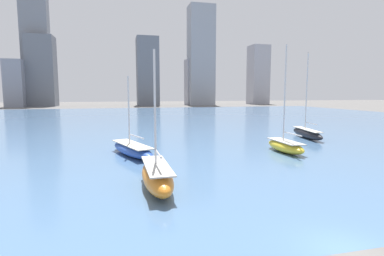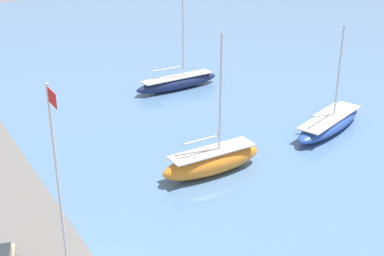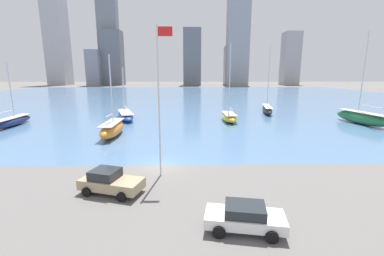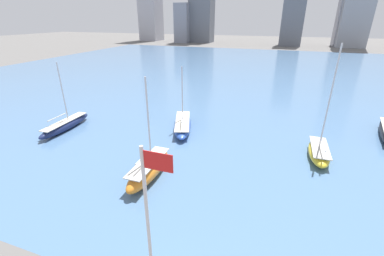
{
  "view_description": "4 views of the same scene",
  "coord_description": "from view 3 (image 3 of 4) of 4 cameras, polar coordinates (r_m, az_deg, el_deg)",
  "views": [
    {
      "loc": [
        -10.48,
        -11.37,
        7.61
      ],
      "look_at": [
        -2.81,
        19.99,
        3.78
      ],
      "focal_mm": 28.0,
      "sensor_mm": 36.0,
      "label": 1
    },
    {
      "loc": [
        22.76,
        -8.29,
        19.66
      ],
      "look_at": [
        -5.55,
        8.56,
        5.3
      ],
      "focal_mm": 50.0,
      "sensor_mm": 36.0,
      "label": 2
    },
    {
      "loc": [
        2.53,
        -22.88,
        8.46
      ],
      "look_at": [
        3.15,
        8.2,
        1.84
      ],
      "focal_mm": 24.0,
      "sensor_mm": 36.0,
      "label": 3
    },
    {
      "loc": [
        4.5,
        -9.13,
        16.12
      ],
      "look_at": [
        -4.56,
        16.74,
        4.25
      ],
      "focal_mm": 24.0,
      "sensor_mm": 36.0,
      "label": 4
    }
  ],
  "objects": [
    {
      "name": "ground_plane",
      "position": [
        24.53,
        -7.07,
        -8.26
      ],
      "size": [
        500.0,
        500.0,
        0.0
      ],
      "primitive_type": "plane",
      "color": "#605E5B"
    },
    {
      "name": "harbor_water",
      "position": [
        93.3,
        -2.72,
        6.8
      ],
      "size": [
        180.0,
        140.0,
        0.0
      ],
      "color": "#4C7099",
      "rests_on": "ground_plane"
    },
    {
      "name": "flag_pole",
      "position": [
        20.72,
        -7.25,
        6.59
      ],
      "size": [
        1.24,
        0.14,
        12.09
      ],
      "color": "silver",
      "rests_on": "ground_plane"
    },
    {
      "name": "distant_city_skyline",
      "position": [
        196.45,
        -8.45,
        17.0
      ],
      "size": [
        184.23,
        22.64,
        72.85
      ],
      "color": "#A8A8B2",
      "rests_on": "ground_plane"
    },
    {
      "name": "sailboat_yellow",
      "position": [
        46.61,
        8.24,
        2.51
      ],
      "size": [
        2.44,
        7.48,
        13.61
      ],
      "rotation": [
        0.0,
        0.0,
        0.01
      ],
      "color": "yellow",
      "rests_on": "harbor_water"
    },
    {
      "name": "sailboat_black",
      "position": [
        58.39,
        16.35,
        4.09
      ],
      "size": [
        3.73,
        10.9,
        14.26
      ],
      "rotation": [
        0.0,
        0.0,
        -0.19
      ],
      "color": "black",
      "rests_on": "harbor_water"
    },
    {
      "name": "sailboat_blue",
      "position": [
        49.98,
        -14.56,
        2.78
      ],
      "size": [
        5.88,
        10.7,
        9.58
      ],
      "rotation": [
        0.0,
        0.0,
        0.34
      ],
      "color": "#284CA8",
      "rests_on": "harbor_water"
    },
    {
      "name": "sailboat_green",
      "position": [
        52.33,
        33.52,
        1.95
      ],
      "size": [
        4.05,
        11.17,
        15.31
      ],
      "rotation": [
        0.0,
        0.0,
        0.18
      ],
      "color": "#236B3D",
      "rests_on": "harbor_water"
    },
    {
      "name": "sailboat_navy",
      "position": [
        51.24,
        -35.1,
        1.22
      ],
      "size": [
        2.23,
        10.21,
        10.24
      ],
      "rotation": [
        0.0,
        0.0,
        0.04
      ],
      "color": "#19234C",
      "rests_on": "harbor_water"
    },
    {
      "name": "sailboat_orange",
      "position": [
        36.76,
        -17.3,
        -0.16
      ],
      "size": [
        2.3,
        8.54,
        10.94
      ],
      "rotation": [
        0.0,
        0.0,
        0.01
      ],
      "color": "orange",
      "rests_on": "harbor_water"
    },
    {
      "name": "parked_sedan_white",
      "position": [
        15.15,
        11.62,
        -18.76
      ],
      "size": [
        4.58,
        2.72,
        1.49
      ],
      "rotation": [
        0.0,
        0.0,
        1.4
      ],
      "color": "white",
      "rests_on": "ground_plane"
    },
    {
      "name": "parked_pickup_tan",
      "position": [
        19.79,
        -17.71,
        -11.25
      ],
      "size": [
        4.83,
        3.19,
        1.71
      ],
      "rotation": [
        0.0,
        0.0,
        1.27
      ],
      "color": "tan",
      "rests_on": "ground_plane"
    }
  ]
}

